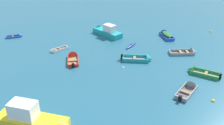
% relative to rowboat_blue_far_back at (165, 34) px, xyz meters
% --- Properties ---
extents(rowboat_blue_far_back, '(2.22, 4.23, 1.23)m').
position_rel_rowboat_blue_far_back_xyz_m(rowboat_blue_far_back, '(0.00, 0.00, 0.00)').
color(rowboat_blue_far_back, '#99754C').
rests_on(rowboat_blue_far_back, ground_plane).
extents(rowboat_grey_near_left, '(3.01, 3.75, 1.18)m').
position_rel_rowboat_blue_far_back_xyz_m(rowboat_grey_near_left, '(0.39, -16.50, -0.17)').
color(rowboat_grey_near_left, '#4C4C51').
rests_on(rowboat_grey_near_left, ground_plane).
extents(rowboat_turquoise_cluster_inner, '(4.26, 1.58, 1.34)m').
position_rel_rowboat_blue_far_back_xyz_m(rowboat_turquoise_cluster_inner, '(-4.28, -9.64, -0.13)').
color(rowboat_turquoise_cluster_inner, gray).
rests_on(rowboat_turquoise_cluster_inner, ground_plane).
extents(motor_launch_yellow_midfield_left, '(7.21, 3.13, 2.69)m').
position_rel_rowboat_blue_far_back_xyz_m(motor_launch_yellow_midfield_left, '(-13.95, -23.37, 0.41)').
color(motor_launch_yellow_midfield_left, yellow).
rests_on(motor_launch_yellow_midfield_left, ground_plane).
extents(rowboat_red_outer_right, '(2.13, 4.12, 1.27)m').
position_rel_rowboat_blue_far_back_xyz_m(rowboat_red_outer_right, '(-13.79, -9.59, -0.18)').
color(rowboat_red_outer_right, '#99754C').
rests_on(rowboat_red_outer_right, ground_plane).
extents(rowboat_green_center, '(3.87, 2.77, 1.20)m').
position_rel_rowboat_blue_far_back_xyz_m(rowboat_green_center, '(2.15, -12.74, -0.15)').
color(rowboat_green_center, gray).
rests_on(rowboat_green_center, ground_plane).
extents(kayak_deep_blue_back_row_center, '(1.88, 2.98, 0.29)m').
position_rel_rowboat_blue_far_back_xyz_m(kayak_deep_blue_back_row_center, '(-5.81, -4.80, -0.22)').
color(kayak_deep_blue_back_row_center, navy).
rests_on(kayak_deep_blue_back_row_center, ground_plane).
extents(rowboat_white_near_right, '(2.63, 2.77, 0.85)m').
position_rel_rowboat_blue_far_back_xyz_m(rowboat_white_near_right, '(-16.92, -7.54, -0.23)').
color(rowboat_white_near_right, '#4C4C51').
rests_on(rowboat_white_near_right, ground_plane).
extents(rowboat_blue_back_row_left, '(2.77, 1.91, 0.84)m').
position_rel_rowboat_blue_far_back_xyz_m(rowboat_blue_back_row_left, '(-24.80, -1.92, -0.23)').
color(rowboat_blue_back_row_left, '#4C4C51').
rests_on(rowboat_blue_back_row_left, ground_plane).
extents(rowboat_grey_far_right, '(4.02, 1.76, 1.27)m').
position_rel_rowboat_blue_far_back_xyz_m(rowboat_grey_far_right, '(2.43, -6.96, -0.17)').
color(rowboat_grey_far_right, '#4C4C51').
rests_on(rowboat_grey_far_right, ground_plane).
extents(motor_launch_turquoise_cluster_outer, '(5.75, 5.48, 2.25)m').
position_rel_rowboat_blue_far_back_xyz_m(motor_launch_turquoise_cluster_outer, '(-10.15, 0.14, 0.28)').
color(motor_launch_turquoise_cluster_outer, teal).
rests_on(motor_launch_turquoise_cluster_outer, ground_plane).
extents(mooring_buoy_near_foreground, '(0.39, 0.39, 0.39)m').
position_rel_rowboat_blue_far_back_xyz_m(mooring_buoy_near_foreground, '(2.31, -18.49, -0.36)').
color(mooring_buoy_near_foreground, yellow).
rests_on(mooring_buoy_near_foreground, ground_plane).
extents(mooring_buoy_between_boats_right, '(0.30, 0.30, 0.30)m').
position_rel_rowboat_blue_far_back_xyz_m(mooring_buoy_between_boats_right, '(-6.85, -11.96, -0.36)').
color(mooring_buoy_between_boats_right, silver).
rests_on(mooring_buoy_between_boats_right, ground_plane).
extents(mooring_buoy_midfield, '(0.47, 0.47, 0.47)m').
position_rel_rowboat_blue_far_back_xyz_m(mooring_buoy_midfield, '(8.43, 2.75, -0.36)').
color(mooring_buoy_midfield, yellow).
rests_on(mooring_buoy_midfield, ground_plane).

